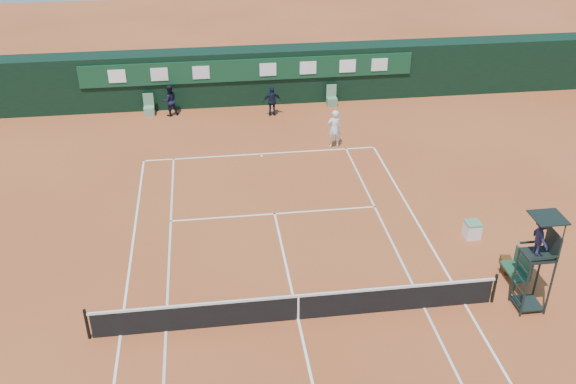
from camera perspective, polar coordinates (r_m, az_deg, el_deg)
The scene contains 14 objects.
ground at distance 20.59m, azimuth 0.90°, elevation -11.24°, with size 90.00×90.00×0.00m, color #B4552A.
court_lines at distance 20.59m, azimuth 0.90°, elevation -11.23°, with size 11.05×23.85×0.01m.
tennis_net at distance 20.26m, azimuth 0.92°, elevation -10.15°, with size 12.90×0.10×1.10m.
back_wall at distance 36.24m, azimuth -3.53°, elevation 10.29°, with size 40.00×1.65×3.00m.
linesman_chair_left at distance 35.54m, azimuth -12.24°, elevation 7.21°, with size 0.55×0.50×1.15m.
linesman_chair_right at distance 36.07m, azimuth 3.91°, elevation 8.17°, with size 0.55×0.50×1.15m.
umpire_chair at distance 21.02m, azimuth 21.52°, elevation -4.31°, with size 0.96×0.95×3.42m.
player_bench at distance 23.07m, azimuth 19.80°, elevation -6.34°, with size 0.56×1.20×1.10m.
tennis_bag at distance 23.85m, azimuth 18.89°, elevation -6.16°, with size 0.36×0.83×0.31m, color black.
cooler at distance 25.12m, azimuth 16.06°, elevation -3.23°, with size 0.57×0.57×0.65m.
tennis_ball at distance 29.71m, azimuth -4.68°, elevation 2.62°, with size 0.07×0.07×0.07m, color gold.
player at distance 30.91m, azimuth 4.14°, elevation 5.64°, with size 0.69×0.45×1.89m, color white.
ball_kid_left at distance 35.04m, azimuth -10.47°, elevation 8.02°, with size 0.83×0.65×1.71m, color black.
ball_kid_right at distance 34.47m, azimuth -1.41°, elevation 8.07°, with size 0.95×0.40×1.63m, color black.
Camera 1 is at (-2.40, -15.39, 13.47)m, focal length 40.00 mm.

